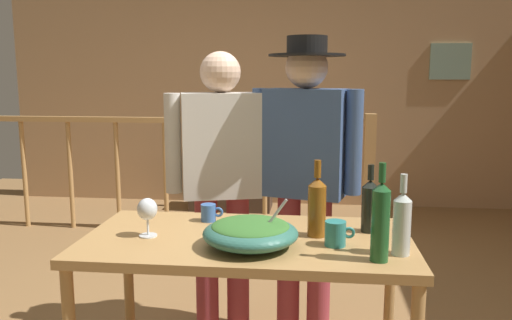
{
  "coord_description": "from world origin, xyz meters",
  "views": [
    {
      "loc": [
        0.4,
        -2.84,
        1.49
      ],
      "look_at": [
        0.13,
        -0.37,
        1.08
      ],
      "focal_mm": 36.3,
      "sensor_mm": 36.0,
      "label": 1
    }
  ],
  "objects": [
    {
      "name": "mug_teal",
      "position": [
        0.5,
        -0.79,
        0.85
      ],
      "size": [
        0.12,
        0.09,
        0.1
      ],
      "color": "teal",
      "rests_on": "serving_table"
    },
    {
      "name": "framed_picture",
      "position": [
        1.87,
        3.06,
        1.63
      ],
      "size": [
        0.43,
        0.03,
        0.39
      ],
      "primitive_type": "cube",
      "color": "gray"
    },
    {
      "name": "wine_bottle_dark",
      "position": [
        0.65,
        -0.59,
        0.93
      ],
      "size": [
        0.07,
        0.07,
        0.3
      ],
      "color": "black",
      "rests_on": "serving_table"
    },
    {
      "name": "stair_railing",
      "position": [
        -0.49,
        1.87,
        0.71
      ],
      "size": [
        3.89,
        0.1,
        1.15
      ],
      "color": "#B2844C",
      "rests_on": "ground_plane"
    },
    {
      "name": "tv_console",
      "position": [
        -0.5,
        2.77,
        0.21
      ],
      "size": [
        0.9,
        0.4,
        0.41
      ],
      "primitive_type": "cube",
      "color": "#38281E",
      "rests_on": "ground_plane"
    },
    {
      "name": "back_wall",
      "position": [
        0.0,
        3.12,
        1.35
      ],
      "size": [
        6.28,
        0.1,
        2.69
      ],
      "primitive_type": "cube",
      "color": "tan",
      "rests_on": "ground_plane"
    },
    {
      "name": "flat_screen_tv",
      "position": [
        -0.5,
        2.74,
        0.65
      ],
      "size": [
        0.51,
        0.12,
        0.4
      ],
      "color": "black",
      "rests_on": "tv_console"
    },
    {
      "name": "wine_glass",
      "position": [
        -0.3,
        -0.76,
        0.92
      ],
      "size": [
        0.09,
        0.09,
        0.17
      ],
      "color": "silver",
      "rests_on": "serving_table"
    },
    {
      "name": "serving_table",
      "position": [
        0.13,
        -0.72,
        0.72
      ],
      "size": [
        1.4,
        0.73,
        0.8
      ],
      "color": "#B2844C",
      "rests_on": "ground_plane"
    },
    {
      "name": "wine_bottle_amber",
      "position": [
        0.42,
        -0.67,
        0.94
      ],
      "size": [
        0.08,
        0.08,
        0.33
      ],
      "color": "brown",
      "rests_on": "serving_table"
    },
    {
      "name": "person_standing_right",
      "position": [
        0.36,
        -0.03,
        1.02
      ],
      "size": [
        0.6,
        0.41,
        1.69
      ],
      "rotation": [
        0.0,
        0.0,
        2.88
      ],
      "color": "#9E3842",
      "rests_on": "ground_plane"
    },
    {
      "name": "wine_bottle_clear",
      "position": [
        0.75,
        -0.87,
        0.93
      ],
      "size": [
        0.07,
        0.07,
        0.32
      ],
      "color": "silver",
      "rests_on": "serving_table"
    },
    {
      "name": "salad_bowl",
      "position": [
        0.16,
        -0.84,
        0.86
      ],
      "size": [
        0.39,
        0.39,
        0.2
      ],
      "color": "#337060",
      "rests_on": "serving_table"
    },
    {
      "name": "person_standing_left",
      "position": [
        -0.11,
        -0.03,
        0.96
      ],
      "size": [
        0.6,
        0.32,
        1.62
      ],
      "rotation": [
        0.0,
        0.0,
        3.41
      ],
      "color": "#9E3842",
      "rests_on": "ground_plane"
    },
    {
      "name": "wine_bottle_green",
      "position": [
        0.65,
        -0.95,
        0.96
      ],
      "size": [
        0.07,
        0.07,
        0.37
      ],
      "color": "#1E5628",
      "rests_on": "serving_table"
    },
    {
      "name": "mug_blue",
      "position": [
        -0.09,
        -0.5,
        0.84
      ],
      "size": [
        0.11,
        0.07,
        0.08
      ],
      "color": "#3866B2",
      "rests_on": "serving_table"
    }
  ]
}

